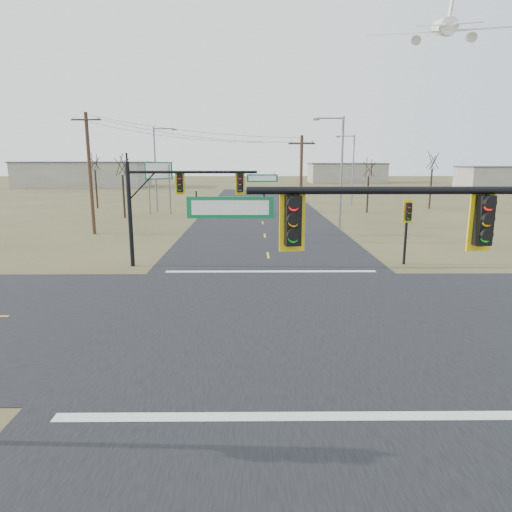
{
  "coord_description": "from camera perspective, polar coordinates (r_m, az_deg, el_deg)",
  "views": [
    {
      "loc": [
        -1.06,
        -17.76,
        6.3
      ],
      "look_at": [
        -0.9,
        1.0,
        2.31
      ],
      "focal_mm": 32.0,
      "sensor_mm": 36.0,
      "label": 1
    }
  ],
  "objects": [
    {
      "name": "mast_arm_near",
      "position": [
        10.76,
        26.31,
        1.57
      ],
      "size": [
        10.33,
        0.48,
        6.27
      ],
      "rotation": [
        0.0,
        0.0,
        0.16
      ],
      "color": "black",
      "rests_on": "ground"
    },
    {
      "name": "bare_tree_a",
      "position": [
        51.88,
        -16.43,
        10.92
      ],
      "size": [
        3.83,
        3.83,
        7.28
      ],
      "rotation": [
        0.0,
        0.0,
        -0.36
      ],
      "color": "black",
      "rests_on": "ground"
    },
    {
      "name": "mast_arm_far",
      "position": [
        27.18,
        -8.96,
        8.02
      ],
      "size": [
        8.82,
        0.55,
        6.18
      ],
      "rotation": [
        0.0,
        0.0,
        0.3
      ],
      "color": "black",
      "rests_on": "ground"
    },
    {
      "name": "highway_sign",
      "position": [
        54.56,
        -12.04,
        9.59
      ],
      "size": [
        2.96,
        1.37,
        6.01
      ],
      "rotation": [
        0.0,
        0.0,
        0.42
      ],
      "color": "slate",
      "rests_on": "ground"
    },
    {
      "name": "streetlight_b",
      "position": [
        65.04,
        11.87,
        10.93
      ],
      "size": [
        2.68,
        0.42,
        9.58
      ],
      "rotation": [
        0.0,
        0.0,
        0.4
      ],
      "color": "slate",
      "rests_on": "ground"
    },
    {
      "name": "stop_bar_far",
      "position": [
        26.05,
        1.86,
        -1.94
      ],
      "size": [
        12.0,
        0.4,
        0.01
      ],
      "primitive_type": "cube",
      "color": "silver",
      "rests_on": "road_ns"
    },
    {
      "name": "jet_airliner",
      "position": [
        105.79,
        22.44,
        24.9
      ],
      "size": [
        22.84,
        23.78,
        12.6
      ],
      "rotation": [
        0.0,
        -0.25,
        1.32
      ],
      "color": "white"
    },
    {
      "name": "bare_tree_b",
      "position": [
        63.6,
        -19.55,
        11.06
      ],
      "size": [
        3.86,
        3.86,
        7.51
      ],
      "rotation": [
        0.0,
        0.0,
        0.4
      ],
      "color": "black",
      "rests_on": "ground"
    },
    {
      "name": "pedestal_signal_ne",
      "position": [
        28.79,
        18.44,
        4.65
      ],
      "size": [
        0.57,
        0.49,
        3.96
      ],
      "rotation": [
        0.0,
        0.0,
        0.03
      ],
      "color": "black",
      "rests_on": "ground"
    },
    {
      "name": "warehouse_mid",
      "position": [
        130.45,
        11.21,
        10.11
      ],
      "size": [
        20.0,
        12.0,
        5.0
      ],
      "primitive_type": "cube",
      "color": "#A39D91",
      "rests_on": "ground"
    },
    {
      "name": "road_ew",
      "position": [
        18.87,
        2.78,
        -7.49
      ],
      "size": [
        160.0,
        14.0,
        0.02
      ],
      "primitive_type": "cube",
      "color": "black",
      "rests_on": "ground"
    },
    {
      "name": "utility_pole_near",
      "position": [
        35.03,
        5.63,
        8.56
      ],
      "size": [
        1.97,
        0.23,
        8.05
      ],
      "rotation": [
        0.0,
        0.0,
        -0.06
      ],
      "color": "#452B1D",
      "rests_on": "ground"
    },
    {
      "name": "bare_tree_c",
      "position": [
        56.59,
        13.95,
        10.71
      ],
      "size": [
        3.66,
        3.66,
        6.85
      ],
      "rotation": [
        0.0,
        0.0,
        -0.32
      ],
      "color": "black",
      "rests_on": "ground"
    },
    {
      "name": "warehouse_right",
      "position": [
        117.13,
        28.45,
        8.59
      ],
      "size": [
        18.0,
        10.0,
        4.5
      ],
      "primitive_type": "cube",
      "color": "#A39D91",
      "rests_on": "ground"
    },
    {
      "name": "warehouse_left",
      "position": [
        114.64,
        -20.64,
        9.47
      ],
      "size": [
        28.0,
        14.0,
        5.5
      ],
      "primitive_type": "cube",
      "color": "#A39D91",
      "rests_on": "ground"
    },
    {
      "name": "streetlight_a",
      "position": [
        43.01,
        10.37,
        10.96
      ],
      "size": [
        2.81,
        0.31,
        10.09
      ],
      "rotation": [
        0.0,
        0.0,
        -0.11
      ],
      "color": "slate",
      "rests_on": "ground"
    },
    {
      "name": "road_ns",
      "position": [
        18.87,
        2.78,
        -7.49
      ],
      "size": [
        14.0,
        160.0,
        0.02
      ],
      "primitive_type": "cube",
      "color": "black",
      "rests_on": "ground"
    },
    {
      "name": "utility_pole_far",
      "position": [
        41.29,
        -20.04,
        9.78
      ],
      "size": [
        2.47,
        0.29,
        10.08
      ],
      "rotation": [
        0.0,
        0.0,
        -0.04
      ],
      "color": "#452B1D",
      "rests_on": "ground"
    },
    {
      "name": "stop_bar_near",
      "position": [
        12.08,
        4.89,
        -19.35
      ],
      "size": [
        12.0,
        0.4,
        0.01
      ],
      "primitive_type": "cube",
      "color": "silver",
      "rests_on": "road_ns"
    },
    {
      "name": "ground",
      "position": [
        18.88,
        2.78,
        -7.52
      ],
      "size": [
        320.0,
        320.0,
        0.0
      ],
      "primitive_type": "plane",
      "color": "brown",
      "rests_on": "ground"
    },
    {
      "name": "streetlight_c",
      "position": [
        56.57,
        -12.27,
        11.05
      ],
      "size": [
        2.8,
        0.34,
        10.02
      ],
      "rotation": [
        0.0,
        0.0,
        -0.18
      ],
      "color": "slate",
      "rests_on": "ground"
    },
    {
      "name": "bare_tree_d",
      "position": [
        63.65,
        21.23,
        11.12
      ],
      "size": [
        3.67,
        3.67,
        7.71
      ],
      "rotation": [
        0.0,
        0.0,
        0.3
      ],
      "color": "black",
      "rests_on": "ground"
    }
  ]
}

